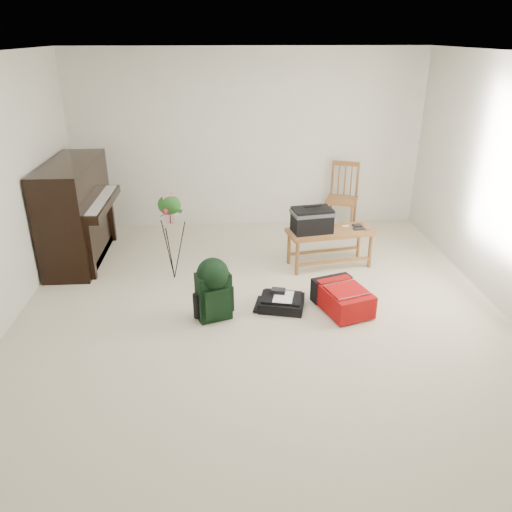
{
  "coord_description": "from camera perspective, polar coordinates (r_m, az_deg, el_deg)",
  "views": [
    {
      "loc": [
        -0.33,
        -4.38,
        2.66
      ],
      "look_at": [
        -0.03,
        0.35,
        0.53
      ],
      "focal_mm": 35.0,
      "sensor_mm": 36.0,
      "label": 1
    }
  ],
  "objects": [
    {
      "name": "dining_chair",
      "position": [
        7.35,
        9.72,
        6.56
      ],
      "size": [
        0.55,
        0.55,
        0.97
      ],
      "rotation": [
        0.0,
        0.0,
        -0.38
      ],
      "color": "olive",
      "rests_on": "floor"
    },
    {
      "name": "wall_back",
      "position": [
        7.28,
        -0.94,
        13.04
      ],
      "size": [
        5.0,
        0.04,
        2.5
      ],
      "primitive_type": "cube",
      "color": "silver",
      "rests_on": "floor"
    },
    {
      "name": "floor",
      "position": [
        5.14,
        0.64,
        -6.98
      ],
      "size": [
        5.0,
        5.5,
        0.01
      ],
      "primitive_type": "cube",
      "color": "beige",
      "rests_on": "ground"
    },
    {
      "name": "black_duffel",
      "position": [
        5.27,
        2.95,
        -5.27
      ],
      "size": [
        0.52,
        0.46,
        0.19
      ],
      "rotation": [
        0.0,
        0.0,
        -0.24
      ],
      "color": "black",
      "rests_on": "floor"
    },
    {
      "name": "green_backpack",
      "position": [
        4.97,
        -4.92,
        -3.47
      ],
      "size": [
        0.38,
        0.35,
        0.66
      ],
      "rotation": [
        0.0,
        0.0,
        0.34
      ],
      "color": "black",
      "rests_on": "floor"
    },
    {
      "name": "flower_stand",
      "position": [
        5.79,
        -9.62,
        2.1
      ],
      "size": [
        0.41,
        0.41,
        1.05
      ],
      "rotation": [
        0.0,
        0.0,
        0.29
      ],
      "color": "black",
      "rests_on": "floor"
    },
    {
      "name": "bench",
      "position": [
        6.06,
        7.03,
        3.8
      ],
      "size": [
        1.09,
        0.59,
        0.8
      ],
      "rotation": [
        0.0,
        0.0,
        0.17
      ],
      "color": "olive",
      "rests_on": "floor"
    },
    {
      "name": "red_suitcase",
      "position": [
        5.31,
        9.77,
        -4.51
      ],
      "size": [
        0.59,
        0.74,
        0.27
      ],
      "rotation": [
        0.0,
        0.0,
        0.32
      ],
      "color": "#BD0812",
      "rests_on": "floor"
    },
    {
      "name": "piano",
      "position": [
        6.59,
        -19.79,
        4.53
      ],
      "size": [
        0.71,
        1.5,
        1.25
      ],
      "color": "black",
      "rests_on": "floor"
    },
    {
      "name": "ceiling",
      "position": [
        4.4,
        0.8,
        22.11
      ],
      "size": [
        5.0,
        5.5,
        0.01
      ],
      "primitive_type": "cube",
      "color": "white",
      "rests_on": "wall_back"
    }
  ]
}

